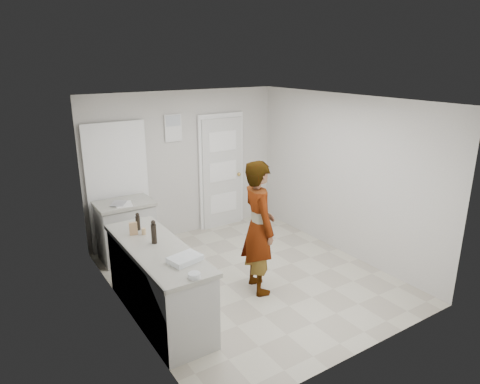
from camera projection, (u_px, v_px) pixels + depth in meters
ground at (250, 277)px, 6.13m from camera, size 4.00×4.00×0.00m
room_shell at (178, 179)px, 7.30m from camera, size 4.00×4.00×4.00m
main_counter at (158, 284)px, 5.09m from camera, size 0.64×1.96×0.93m
side_counter at (127, 232)px, 6.60m from camera, size 0.84×0.61×0.93m
person at (259, 227)px, 5.57m from camera, size 0.56×0.73×1.79m
cake_mix_box at (133, 229)px, 5.24m from camera, size 0.11×0.07×0.16m
spice_jar at (144, 231)px, 5.26m from camera, size 0.05×0.05×0.08m
oil_cruet_a at (138, 222)px, 5.38m from camera, size 0.06×0.06×0.23m
oil_cruet_b at (154, 232)px, 4.98m from camera, size 0.06×0.06×0.29m
baking_dish at (185, 259)px, 4.57m from camera, size 0.38×0.30×0.06m
egg_bowl at (194, 275)px, 4.23m from camera, size 0.12×0.12×0.05m
papers at (124, 204)px, 6.34m from camera, size 0.29×0.34×0.01m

